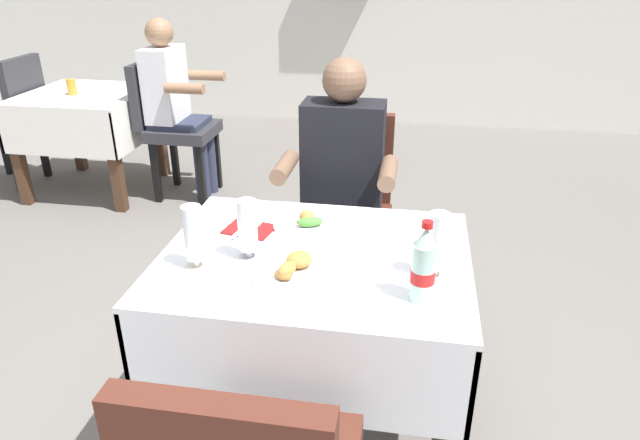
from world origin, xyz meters
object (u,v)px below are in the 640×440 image
Objects in this scene: background_dining_table at (89,118)px; napkin_cutlery_set at (249,229)px; chair_far_diner_seat at (345,207)px; plate_far_diner at (308,224)px; background_chair_right at (171,121)px; plate_near_camera at (292,271)px; background_table_tumbler at (72,87)px; beer_glass_left at (194,238)px; beer_glass_right at (248,228)px; background_chair_left at (10,114)px; seated_diner_far at (341,185)px; cola_bottle_primary at (423,267)px; main_dining_table at (315,298)px; background_patron at (175,100)px; beer_glass_middle at (437,245)px.

napkin_cutlery_set is at bearing -47.52° from background_dining_table.
plate_far_diner is (-0.06, -0.61, 0.20)m from chair_far_diner_seat.
background_chair_right is at bearing 0.00° from background_dining_table.
plate_near_camera is 2.63m from background_chair_right.
beer_glass_left is at bearing -51.32° from background_table_tumbler.
beer_glass_right is 0.22× the size of background_chair_left.
seated_diner_far reaches higher than background_chair_left.
background_chair_right is at bearing 115.32° from beer_glass_left.
chair_far_diner_seat is 0.19m from seated_diner_far.
plate_near_camera is at bearing -40.30° from background_chair_left.
background_chair_right is (-1.37, 2.24, -0.20)m from plate_near_camera.
cola_bottle_primary is (0.71, -0.07, 0.00)m from beer_glass_left.
plate_near_camera is at bearing -107.27° from main_dining_table.
napkin_cutlery_set is at bearing -164.31° from plate_far_diner.
plate_near_camera is 0.29× the size of background_dining_table.
cola_bottle_primary is 0.30× the size of background_dining_table.
plate_far_diner is at bearing 49.38° from beer_glass_left.
main_dining_table is 5.27× the size of napkin_cutlery_set.
background_dining_table is (-1.99, 1.89, -0.20)m from plate_far_diner.
chair_far_diner_seat reaches higher than napkin_cutlery_set.
background_chair_right is at bearing 135.53° from seated_diner_far.
background_patron is (0.05, -0.00, 0.16)m from background_chair_right.
plate_near_camera is at bearing -92.77° from seated_diner_far.
cola_bottle_primary is 0.20× the size of background_patron.
background_table_tumbler is (-0.73, -0.07, 0.08)m from background_patron.
background_chair_right reaches higher than plate_far_diner.
napkin_cutlery_set is at bearing -111.85° from chair_far_diner_seat.
napkin_cutlery_set reaches higher than main_dining_table.
beer_glass_middle reaches higher than main_dining_table.
background_patron reaches higher than main_dining_table.
napkin_cutlery_set is at bearing 72.28° from beer_glass_left.
plate_near_camera is at bearing -52.57° from napkin_cutlery_set.
plate_near_camera is 2.99m from background_table_tumbler.
background_patron is (-1.36, 1.39, 0.00)m from seated_diner_far.
chair_far_diner_seat is 0.74m from napkin_cutlery_set.
background_chair_left reaches higher than plate_far_diner.
background_chair_right is (-1.15, 1.95, -0.19)m from napkin_cutlery_set.
chair_far_diner_seat is at bearing 114.02° from beer_glass_middle.
background_patron is (1.31, 0.00, 0.16)m from background_chair_left.
beer_glass_right is 0.22× the size of background_chair_right.
seated_diner_far is at bearing -32.27° from background_table_tumbler.
background_table_tumbler reaches higher than plate_far_diner.
background_chair_left is (-3.08, 2.17, -0.29)m from beer_glass_middle.
seated_diner_far is 11.45× the size of background_table_tumbler.
plate_near_camera is 0.42m from cola_bottle_primary.
plate_near_camera is at bearing -58.47° from background_chair_right.
napkin_cutlery_set is at bearing 152.80° from main_dining_table.
beer_glass_right is 2.44m from background_patron.
chair_far_diner_seat reaches higher than main_dining_table.
plate_far_diner reaches higher than main_dining_table.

